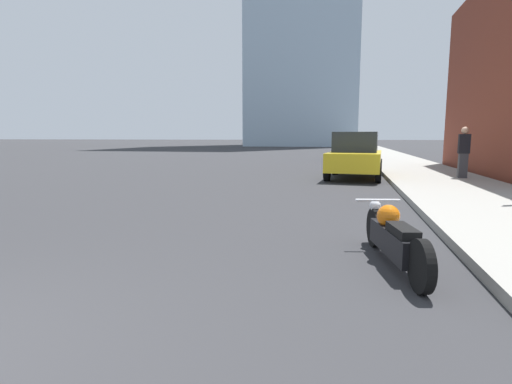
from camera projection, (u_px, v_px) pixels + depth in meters
The scene contains 5 objects.
sidewalk at pixel (379, 152), 39.69m from camera, with size 3.45×240.00×0.15m.
motorcycle at pixel (393, 237), 4.92m from camera, with size 0.73×2.28×0.72m.
parked_car_yellow at pixel (355, 156), 15.11m from camera, with size 2.23×4.23×1.75m.
parked_car_blue at pixel (351, 146), 27.26m from camera, with size 2.14×4.72×1.87m.
pedestrian at pixel (464, 152), 13.83m from camera, with size 0.36×0.25×1.77m.
Camera 1 is at (3.12, -1.57, 1.58)m, focal length 28.00 mm.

